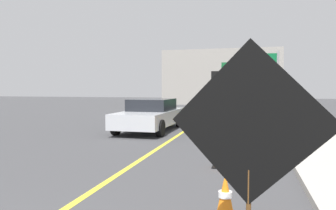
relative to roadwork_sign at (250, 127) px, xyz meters
name	(u,v)px	position (x,y,z in m)	size (l,w,h in m)	color
lane_center_stripe	(130,167)	(-2.73, 3.75, -1.47)	(0.14, 36.00, 0.01)	yellow
roadwork_sign	(250,127)	(0.00, 0.00, 0.00)	(1.61, 0.32, 2.33)	#593819
arrow_board_trailer	(227,116)	(-1.08, 12.68, -0.99)	(1.60, 1.85, 2.70)	orange
box_truck	(242,90)	(-0.52, 17.36, 0.29)	(2.69, 7.87, 3.21)	black
pickup_car	(151,115)	(-4.20, 10.02, -0.77)	(2.09, 4.86, 1.38)	silver
highway_guide_sign	(268,70)	(1.45, 25.05, 1.95)	(2.79, 0.26, 5.00)	gray
far_building_block	(223,78)	(-3.24, 35.99, 1.62)	(13.13, 8.42, 6.18)	gray
traffic_cone_near_sign	(225,198)	(-0.31, 1.15, -1.13)	(0.36, 0.36, 0.70)	black
traffic_cone_mid_lane	(220,153)	(-0.66, 4.22, -1.12)	(0.36, 0.36, 0.72)	black
traffic_cone_far_lane	(220,133)	(-0.93, 7.30, -1.10)	(0.36, 0.36, 0.76)	black
traffic_cone_curbside	(224,125)	(-1.05, 10.33, -1.18)	(0.36, 0.36, 0.59)	black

